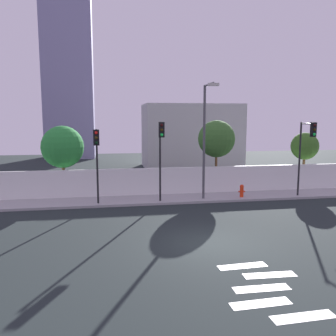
{
  "coord_description": "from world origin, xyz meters",
  "views": [
    {
      "loc": [
        -4.24,
        -13.85,
        5.26
      ],
      "look_at": [
        -0.71,
        6.5,
        2.36
      ],
      "focal_mm": 37.85,
      "sensor_mm": 36.0,
      "label": 1
    }
  ],
  "objects_px": {
    "roadside_tree_midleft": "(217,139)",
    "roadside_tree_midright": "(305,146)",
    "fire_hydrant": "(242,190)",
    "street_lamp_curbside": "(205,133)",
    "roadside_tree_leftmost": "(63,147)",
    "traffic_light_right": "(97,150)",
    "traffic_light_center": "(161,145)",
    "traffic_light_left": "(307,143)"
  },
  "relations": [
    {
      "from": "roadside_tree_leftmost",
      "to": "traffic_light_right",
      "type": "bearing_deg",
      "value": -58.39
    },
    {
      "from": "traffic_light_right",
      "to": "roadside_tree_leftmost",
      "type": "height_order",
      "value": "roadside_tree_leftmost"
    },
    {
      "from": "roadside_tree_midleft",
      "to": "traffic_light_left",
      "type": "bearing_deg",
      "value": -40.91
    },
    {
      "from": "fire_hydrant",
      "to": "traffic_light_left",
      "type": "bearing_deg",
      "value": -12.22
    },
    {
      "from": "street_lamp_curbside",
      "to": "fire_hydrant",
      "type": "relative_size",
      "value": 8.7
    },
    {
      "from": "traffic_light_left",
      "to": "fire_hydrant",
      "type": "xyz_separation_m",
      "value": [
        -3.94,
        0.85,
        -3.11
      ]
    },
    {
      "from": "fire_hydrant",
      "to": "roadside_tree_leftmost",
      "type": "distance_m",
      "value": 12.35
    },
    {
      "from": "traffic_light_left",
      "to": "roadside_tree_midright",
      "type": "distance_m",
      "value": 4.72
    },
    {
      "from": "roadside_tree_midleft",
      "to": "roadside_tree_leftmost",
      "type": "bearing_deg",
      "value": 180.0
    },
    {
      "from": "roadside_tree_leftmost",
      "to": "street_lamp_curbside",
      "type": "bearing_deg",
      "value": -21.09
    },
    {
      "from": "roadside_tree_midleft",
      "to": "traffic_light_right",
      "type": "bearing_deg",
      "value": -155.53
    },
    {
      "from": "street_lamp_curbside",
      "to": "roadside_tree_midleft",
      "type": "xyz_separation_m",
      "value": [
        1.84,
        3.47,
        -0.61
      ]
    },
    {
      "from": "roadside_tree_leftmost",
      "to": "fire_hydrant",
      "type": "bearing_deg",
      "value": -15.5
    },
    {
      "from": "roadside_tree_midleft",
      "to": "traffic_light_center",
      "type": "bearing_deg",
      "value": -140.83
    },
    {
      "from": "fire_hydrant",
      "to": "roadside_tree_midright",
      "type": "height_order",
      "value": "roadside_tree_midright"
    },
    {
      "from": "traffic_light_left",
      "to": "fire_hydrant",
      "type": "distance_m",
      "value": 5.09
    },
    {
      "from": "roadside_tree_midright",
      "to": "traffic_light_center",
      "type": "bearing_deg",
      "value": -161.93
    },
    {
      "from": "roadside_tree_midright",
      "to": "roadside_tree_leftmost",
      "type": "bearing_deg",
      "value": 180.0
    },
    {
      "from": "roadside_tree_midleft",
      "to": "roadside_tree_midright",
      "type": "xyz_separation_m",
      "value": [
        7.02,
        0.0,
        -0.64
      ]
    },
    {
      "from": "fire_hydrant",
      "to": "roadside_tree_leftmost",
      "type": "relative_size",
      "value": 0.17
    },
    {
      "from": "traffic_light_center",
      "to": "traffic_light_left",
      "type": "bearing_deg",
      "value": -1.55
    },
    {
      "from": "street_lamp_curbside",
      "to": "roadside_tree_midright",
      "type": "bearing_deg",
      "value": 21.43
    },
    {
      "from": "traffic_light_right",
      "to": "fire_hydrant",
      "type": "xyz_separation_m",
      "value": [
        9.23,
        0.64,
        -2.82
      ]
    },
    {
      "from": "traffic_light_right",
      "to": "roadside_tree_midleft",
      "type": "bearing_deg",
      "value": 24.47
    },
    {
      "from": "traffic_light_left",
      "to": "traffic_light_center",
      "type": "distance_m",
      "value": 9.38
    },
    {
      "from": "fire_hydrant",
      "to": "roadside_tree_leftmost",
      "type": "height_order",
      "value": "roadside_tree_leftmost"
    },
    {
      "from": "traffic_light_center",
      "to": "traffic_light_right",
      "type": "bearing_deg",
      "value": -179.42
    },
    {
      "from": "street_lamp_curbside",
      "to": "roadside_tree_midleft",
      "type": "distance_m",
      "value": 3.98
    },
    {
      "from": "roadside_tree_midright",
      "to": "fire_hydrant",
      "type": "bearing_deg",
      "value": -152.78
    },
    {
      "from": "roadside_tree_midright",
      "to": "street_lamp_curbside",
      "type": "bearing_deg",
      "value": -158.57
    },
    {
      "from": "traffic_light_center",
      "to": "roadside_tree_midleft",
      "type": "xyz_separation_m",
      "value": [
        4.68,
        3.82,
        0.08
      ]
    },
    {
      "from": "roadside_tree_midleft",
      "to": "fire_hydrant",
      "type": "bearing_deg",
      "value": -76.72
    },
    {
      "from": "street_lamp_curbside",
      "to": "roadside_tree_leftmost",
      "type": "distance_m",
      "value": 9.71
    },
    {
      "from": "fire_hydrant",
      "to": "roadside_tree_midright",
      "type": "distance_m",
      "value": 7.48
    },
    {
      "from": "traffic_light_left",
      "to": "street_lamp_curbside",
      "type": "distance_m",
      "value": 6.59
    },
    {
      "from": "traffic_light_center",
      "to": "roadside_tree_leftmost",
      "type": "relative_size",
      "value": 1.03
    },
    {
      "from": "traffic_light_left",
      "to": "fire_hydrant",
      "type": "height_order",
      "value": "traffic_light_left"
    },
    {
      "from": "traffic_light_center",
      "to": "roadside_tree_leftmost",
      "type": "distance_m",
      "value": 7.25
    },
    {
      "from": "street_lamp_curbside",
      "to": "fire_hydrant",
      "type": "height_order",
      "value": "street_lamp_curbside"
    },
    {
      "from": "roadside_tree_midright",
      "to": "traffic_light_right",
      "type": "bearing_deg",
      "value": -166.02
    },
    {
      "from": "traffic_light_left",
      "to": "roadside_tree_midright",
      "type": "relative_size",
      "value": 1.16
    },
    {
      "from": "roadside_tree_leftmost",
      "to": "roadside_tree_midright",
      "type": "height_order",
      "value": "roadside_tree_leftmost"
    }
  ]
}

